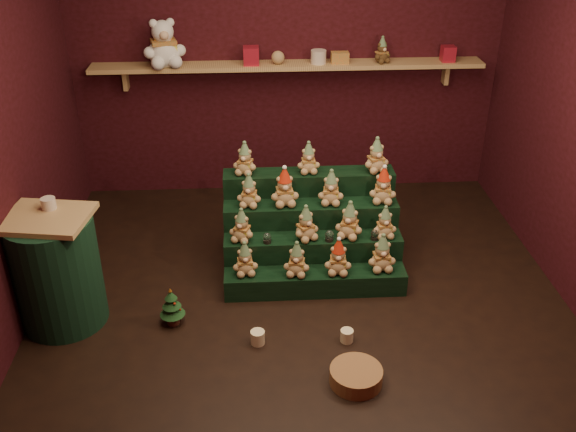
{
  "coord_description": "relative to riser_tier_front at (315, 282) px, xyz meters",
  "views": [
    {
      "loc": [
        -0.34,
        -3.92,
        2.95
      ],
      "look_at": [
        -0.1,
        0.25,
        0.62
      ],
      "focal_mm": 40.0,
      "sensor_mm": 36.0,
      "label": 1
    }
  ],
  "objects": [
    {
      "name": "teddy_3",
      "position": [
        0.51,
        0.01,
        0.24
      ],
      "size": [
        0.22,
        0.2,
        0.3
      ],
      "primitive_type": null,
      "rotation": [
        0.0,
        0.0,
        0.04
      ],
      "color": "tan",
      "rests_on": "riser_tier_front"
    },
    {
      "name": "mug_left",
      "position": [
        -0.46,
        -0.59,
        -0.04
      ],
      "size": [
        0.1,
        0.1,
        0.1
      ],
      "primitive_type": "cylinder",
      "color": "beige",
      "rests_on": "ground"
    },
    {
      "name": "riser_tier_midback",
      "position": [
        0.0,
        0.44,
        0.18
      ],
      "size": [
        1.4,
        0.22,
        0.54
      ],
      "primitive_type": "cube",
      "color": "black",
      "rests_on": "ground"
    },
    {
      "name": "brown_bear",
      "position": [
        0.75,
        1.69,
        1.35
      ],
      "size": [
        0.21,
        0.21,
        0.23
      ],
      "primitive_type": null,
      "rotation": [
        0.0,
        0.0,
        0.47
      ],
      "color": "#462F17",
      "rests_on": "back_shelf"
    },
    {
      "name": "teddy_6",
      "position": [
        0.28,
        0.21,
        0.42
      ],
      "size": [
        0.27,
        0.26,
        0.3
      ],
      "primitive_type": null,
      "rotation": [
        0.0,
        0.0,
        -0.4
      ],
      "color": "tan",
      "rests_on": "riser_tier_midfront"
    },
    {
      "name": "teddy_11",
      "position": [
        0.57,
        0.44,
        0.6
      ],
      "size": [
        0.24,
        0.22,
        0.3
      ],
      "primitive_type": null,
      "rotation": [
        0.0,
        0.0,
        -0.17
      ],
      "color": "tan",
      "rests_on": "riser_tier_midback"
    },
    {
      "name": "side_table",
      "position": [
        -1.85,
        -0.23,
        0.34
      ],
      "size": [
        0.63,
        0.6,
        0.87
      ],
      "rotation": [
        0.0,
        0.0,
        -0.16
      ],
      "color": "tan",
      "rests_on": "ground"
    },
    {
      "name": "teddy_8",
      "position": [
        -0.49,
        0.44,
        0.59
      ],
      "size": [
        0.22,
        0.21,
        0.27
      ],
      "primitive_type": null,
      "rotation": [
        0.0,
        0.0,
        -0.18
      ],
      "color": "tan",
      "rests_on": "riser_tier_midback"
    },
    {
      "name": "front_wall",
      "position": [
        -0.11,
        -2.2,
        1.31
      ],
      "size": [
        4.0,
        0.1,
        2.8
      ],
      "primitive_type": "cube",
      "color": "black",
      "rests_on": "ground"
    },
    {
      "name": "teddy_7",
      "position": [
        0.55,
        0.2,
        0.4
      ],
      "size": [
        0.2,
        0.18,
        0.26
      ],
      "primitive_type": null,
      "rotation": [
        0.0,
        0.0,
        0.09
      ],
      "color": "tan",
      "rests_on": "riser_tier_midfront"
    },
    {
      "name": "teddy_13",
      "position": [
        -0.01,
        0.65,
        0.76
      ],
      "size": [
        0.19,
        0.17,
        0.26
      ],
      "primitive_type": null,
      "rotation": [
        0.0,
        0.0,
        0.03
      ],
      "color": "tan",
      "rests_on": "riser_tier_back"
    },
    {
      "name": "gift_tin_red_b",
      "position": [
        1.36,
        1.7,
        1.3
      ],
      "size": [
        0.12,
        0.12,
        0.14
      ],
      "primitive_type": "cube",
      "color": "#AB1A2C",
      "rests_on": "back_shelf"
    },
    {
      "name": "mug_right",
      "position": [
        0.17,
        -0.6,
        -0.04
      ],
      "size": [
        0.09,
        0.09,
        0.09
      ],
      "primitive_type": "cylinder",
      "color": "beige",
      "rests_on": "ground"
    },
    {
      "name": "teddy_12",
      "position": [
        -0.52,
        0.65,
        0.76
      ],
      "size": [
        0.24,
        0.22,
        0.27
      ],
      "primitive_type": null,
      "rotation": [
        0.0,
        0.0,
        -0.31
      ],
      "color": "tan",
      "rests_on": "riser_tier_back"
    },
    {
      "name": "snow_globe_c",
      "position": [
        0.48,
        0.16,
        0.31
      ],
      "size": [
        0.07,
        0.07,
        0.09
      ],
      "color": "black",
      "rests_on": "riser_tier_midfront"
    },
    {
      "name": "teddy_5",
      "position": [
        -0.06,
        0.2,
        0.41
      ],
      "size": [
        0.26,
        0.26,
        0.28
      ],
      "primitive_type": null,
      "rotation": [
        0.0,
        0.0,
        0.5
      ],
      "color": "tan",
      "rests_on": "riser_tier_midfront"
    },
    {
      "name": "snow_globe_b",
      "position": [
        0.12,
        0.16,
        0.32
      ],
      "size": [
        0.07,
        0.07,
        0.09
      ],
      "color": "black",
      "rests_on": "riser_tier_midfront"
    },
    {
      "name": "gift_tin_cream",
      "position": [
        0.17,
        1.7,
        1.29
      ],
      "size": [
        0.14,
        0.14,
        0.12
      ],
      "primitive_type": "cylinder",
      "color": "beige",
      "rests_on": "back_shelf"
    },
    {
      "name": "gift_tin_red_a",
      "position": [
        -0.44,
        1.7,
        1.31
      ],
      "size": [
        0.14,
        0.14,
        0.16
      ],
      "primitive_type": "cube",
      "color": "#AB1A2C",
      "rests_on": "back_shelf"
    },
    {
      "name": "riser_tier_back",
      "position": [
        0.0,
        0.66,
        0.27
      ],
      "size": [
        1.4,
        0.22,
        0.72
      ],
      "primitive_type": "cube",
      "color": "black",
      "rests_on": "ground"
    },
    {
      "name": "ground",
      "position": [
        -0.11,
        -0.15,
        -0.09
      ],
      "size": [
        4.0,
        4.0,
        0.0
      ],
      "primitive_type": "plane",
      "color": "black",
      "rests_on": "ground"
    },
    {
      "name": "white_bear",
      "position": [
        -1.22,
        1.69,
        1.49
      ],
      "size": [
        0.45,
        0.42,
        0.53
      ],
      "primitive_type": null,
      "rotation": [
        0.0,
        0.0,
        0.25
      ],
      "color": "white",
      "rests_on": "back_shelf"
    },
    {
      "name": "teddy_2",
      "position": [
        0.17,
        -0.01,
        0.23
      ],
      "size": [
        0.22,
        0.21,
        0.29
      ],
      "primitive_type": null,
      "rotation": [
        0.0,
        0.0,
        -0.11
      ],
      "color": "tan",
      "rests_on": "riser_tier_front"
    },
    {
      "name": "teddy_0",
      "position": [
        -0.54,
        0.01,
        0.22
      ],
      "size": [
        0.21,
        0.19,
        0.27
      ],
      "primitive_type": null,
      "rotation": [
        0.0,
        0.0,
        0.11
      ],
      "color": "tan",
      "rests_on": "riser_tier_front"
    },
    {
      "name": "teddy_14",
      "position": [
        0.54,
        0.64,
        0.77
      ],
      "size": [
        0.24,
        0.23,
        0.29
      ],
      "primitive_type": null,
      "rotation": [
        0.0,
        0.0,
        0.26
      ],
      "color": "tan",
      "rests_on": "riser_tier_back"
    },
    {
      "name": "teddy_4",
      "position": [
        -0.55,
        0.21,
        0.4
      ],
      "size": [
        0.24,
        0.23,
        0.27
      ],
      "primitive_type": null,
      "rotation": [
        0.0,
        0.0,
        -0.38
      ],
      "color": "tan",
      "rests_on": "riser_tier_midfront"
    },
    {
      "name": "scarf_gift_box",
      "position": [
        0.36,
        1.7,
        1.28
      ],
      "size": [
        0.16,
        0.1,
        0.1
      ],
      "primitive_type": "cube",
      "color": "#D35A1D",
      "rests_on": "back_shelf"
    },
    {
      "name": "riser_tier_front",
      "position": [
        0.0,
        0.0,
        0.0
      ],
      "size": [
        1.4,
        0.22,
        0.18
      ],
      "primitive_type": "cube",
      "color": "black",
      "rests_on": "ground"
    },
    {
      "name": "mini_christmas_tree",
      "position": [
        -1.06,
        -0.33,
        0.06
      ],
      "size": [
        0.18,
        0.18,
        0.31
      ],
      "rotation": [
        0.0,
        0.0,
        -0.18
      ],
      "color": "#49251A",
      "rests_on": "ground"
    },
    {
      "name": "teddy_1",
      "position": [
        -0.14,
        -0.02,
        0.23
      ],
      "size": [
        0.23,
        0.21,
        0.28
      ],
      "primitive_type": null,
      "rotation": [
        0.0,
        0.0,
        -0.19
      ],
      "color": "tan",
      "rests_on": "riser_tier_front"
    },
    {
      "name": "teddy_10",
      "position": [
        0.16,
        0.44,
        0.59
      ],
      "size": [
        0.22,
        0.21,
        0.28
      ],
      "primitive_type": null,
      "rotation": [
        0.0,
        0.0,
        -0.12
      ],
      "color": "tan",
      "rests_on": "riser_tier_midback"
    },
    {
      "name": "riser_tier_midfront",
      "position": [
        0.0,
        0.22,
        0.09
      ],
      "size": [
        1.4,
        0.22,
        0.36
      ],
      "primitive_type": "cube",
      "color": "black",
      "rests_on": "ground"
    },
    {
      "name": "wicker_basket",
      "position": [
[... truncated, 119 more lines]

